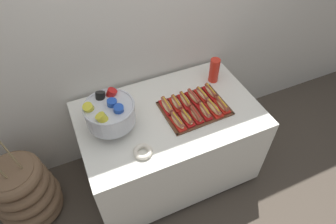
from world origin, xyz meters
TOP-DOWN VIEW (x-y plane):
  - ground_plane at (0.00, 0.00)m, footprint 10.00×10.00m
  - back_wall at (0.00, 0.50)m, footprint 6.00×0.10m
  - buffet_table at (0.00, 0.00)m, footprint 1.36×0.85m
  - floor_vase at (-1.17, 0.10)m, footprint 0.49×0.49m
  - serving_tray at (0.19, -0.04)m, footprint 0.49×0.37m
  - hot_dog_0 at (0.01, -0.13)m, footprint 0.08×0.18m
  - hot_dog_1 at (0.08, -0.12)m, footprint 0.07×0.16m
  - hot_dog_2 at (0.16, -0.12)m, footprint 0.06×0.16m
  - hot_dog_3 at (0.23, -0.12)m, footprint 0.06×0.16m
  - hot_dog_4 at (0.31, -0.12)m, footprint 0.07×0.19m
  - hot_dog_5 at (0.38, -0.12)m, footprint 0.06×0.16m
  - hot_dog_6 at (0.00, 0.04)m, footprint 0.07×0.18m
  - hot_dog_7 at (0.08, 0.04)m, footprint 0.07×0.16m
  - hot_dog_8 at (0.15, 0.04)m, footprint 0.07×0.17m
  - hot_dog_9 at (0.23, 0.05)m, footprint 0.07×0.18m
  - hot_dog_10 at (0.30, 0.05)m, footprint 0.07×0.17m
  - hot_dog_11 at (0.38, 0.05)m, footprint 0.06×0.17m
  - punch_bowl at (-0.42, 0.03)m, footprint 0.35×0.34m
  - cup_stack at (0.49, 0.20)m, footprint 0.08×0.08m
  - donut at (-0.31, -0.26)m, footprint 0.13×0.13m

SIDE VIEW (x-z plane):
  - ground_plane at x=0.00m, z-range 0.00..0.00m
  - floor_vase at x=-1.17m, z-range -0.26..0.82m
  - buffet_table at x=0.00m, z-range 0.02..0.78m
  - serving_tray at x=0.19m, z-range 0.75..0.77m
  - donut at x=-0.31m, z-range 0.76..0.79m
  - hot_dog_8 at x=0.15m, z-range 0.76..0.82m
  - hot_dog_10 at x=0.30m, z-range 0.76..0.82m
  - hot_dog_2 at x=0.16m, z-range 0.76..0.82m
  - hot_dog_7 at x=0.08m, z-range 0.76..0.82m
  - hot_dog_9 at x=0.23m, z-range 0.76..0.82m
  - hot_dog_0 at x=0.01m, z-range 0.76..0.82m
  - hot_dog_1 at x=0.08m, z-range 0.76..0.82m
  - hot_dog_4 at x=0.31m, z-range 0.76..0.82m
  - hot_dog_5 at x=0.38m, z-range 0.76..0.82m
  - hot_dog_11 at x=0.38m, z-range 0.76..0.82m
  - hot_dog_3 at x=0.23m, z-range 0.76..0.82m
  - hot_dog_6 at x=0.00m, z-range 0.76..0.82m
  - cup_stack at x=0.49m, z-range 0.76..0.96m
  - punch_bowl at x=-0.42m, z-range 0.77..1.05m
  - back_wall at x=0.00m, z-range 0.00..2.60m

